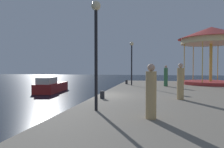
# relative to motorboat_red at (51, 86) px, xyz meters

# --- Properties ---
(ground_plane) EXTENTS (120.00, 120.00, 0.00)m
(ground_plane) POSITION_rel_motorboat_red_xyz_m (6.79, -7.36, -0.58)
(ground_plane) COLOR black
(motorboat_red) EXTENTS (2.33, 5.24, 1.51)m
(motorboat_red) POSITION_rel_motorboat_red_xyz_m (0.00, 0.00, 0.00)
(motorboat_red) COLOR maroon
(motorboat_red) RESTS_ON ground
(carousel) EXTENTS (6.31, 6.31, 5.65)m
(carousel) POSITION_rel_motorboat_red_xyz_m (15.66, 2.69, 4.46)
(carousel) COLOR #B23333
(carousel) RESTS_ON quay_dock
(lamp_post_near_edge) EXTENTS (0.36, 0.36, 4.13)m
(lamp_post_near_edge) POSITION_rel_motorboat_red_xyz_m (7.92, -11.77, 3.06)
(lamp_post_near_edge) COLOR black
(lamp_post_near_edge) RESTS_ON quay_dock
(lamp_post_mid_promenade) EXTENTS (0.36, 0.36, 4.04)m
(lamp_post_mid_promenade) POSITION_rel_motorboat_red_xyz_m (8.12, -0.02, 3.00)
(lamp_post_mid_promenade) COLOR black
(lamp_post_mid_promenade) RESTS_ON quay_dock
(bollard_south) EXTENTS (0.24, 0.24, 0.40)m
(bollard_south) POSITION_rel_motorboat_red_xyz_m (7.48, 1.36, 0.42)
(bollard_south) COLOR #2D2D33
(bollard_south) RESTS_ON quay_dock
(bollard_center) EXTENTS (0.24, 0.24, 0.40)m
(bollard_center) POSITION_rel_motorboat_red_xyz_m (7.43, -8.72, 0.42)
(bollard_center) COLOR #2D2D33
(bollard_center) RESTS_ON quay_dock
(person_by_the_water) EXTENTS (0.34, 0.34, 1.86)m
(person_by_the_water) POSITION_rel_motorboat_red_xyz_m (11.44, -8.26, 1.09)
(person_by_the_water) COLOR tan
(person_by_the_water) RESTS_ON quay_dock
(person_far_corner) EXTENTS (0.34, 0.34, 1.85)m
(person_far_corner) POSITION_rel_motorboat_red_xyz_m (11.18, -0.47, 1.09)
(person_far_corner) COLOR #387247
(person_far_corner) RESTS_ON quay_dock
(person_mid_promenade) EXTENTS (0.34, 0.34, 1.75)m
(person_mid_promenade) POSITION_rel_motorboat_red_xyz_m (9.98, -12.69, 1.04)
(person_mid_promenade) COLOR tan
(person_mid_promenade) RESTS_ON quay_dock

